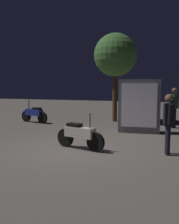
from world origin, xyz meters
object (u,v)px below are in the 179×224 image
Objects in this scene: person_rider_beside at (174,104)px; kiosk_billboard at (139,106)px; motorcycle_blue_parked_left at (34,114)px; motorcycle_white_foreground at (80,135)px; person_bystander_far at (168,119)px.

person_rider_beside is 0.83× the size of kiosk_billboard.
person_rider_beside reaches higher than motorcycle_blue_parked_left.
kiosk_billboard is at bearing -175.41° from motorcycle_blue_parked_left.
motorcycle_white_foreground is 1.00× the size of motorcycle_blue_parked_left.
person_rider_beside is at bearing 78.64° from person_bystander_far.
person_bystander_far is 0.79× the size of kiosk_billboard.
motorcycle_blue_parked_left is 5.35m from kiosk_billboard.
motorcycle_white_foreground is 0.92× the size of person_rider_beside.
person_bystander_far is at bearing 163.48° from motorcycle_blue_parked_left.
person_bystander_far reaches higher than motorcycle_blue_parked_left.
motorcycle_blue_parked_left is 7.45m from person_bystander_far.
motorcycle_white_foreground is at bearing 175.53° from person_bystander_far.
kiosk_billboard is at bearing 82.12° from motorcycle_white_foreground.
motorcycle_white_foreground is 5.34m from person_rider_beside.
person_rider_beside is 4.39m from person_bystander_far.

